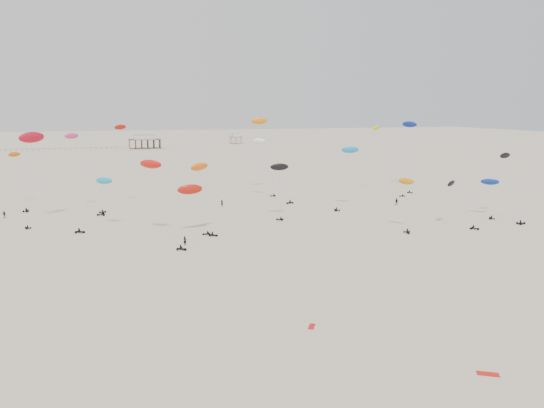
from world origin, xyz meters
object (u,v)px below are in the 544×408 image
object	(u,v)px
rig_4	(155,177)
rig_9	(381,140)
pavilion_main	(145,142)
rig_0	(459,198)
spectator_0	(185,245)
pavilion_small	(236,139)

from	to	relation	value
rig_4	rig_9	bearing A→B (deg)	162.56
rig_4	pavilion_main	bearing A→B (deg)	-138.88
rig_0	spectator_0	bearing A→B (deg)	-34.25
pavilion_main	rig_4	xyz separation A→B (m)	(-13.54, -255.38, 8.70)
pavilion_main	spectator_0	distance (m)	264.37
pavilion_small	rig_9	distance (m)	245.80
pavilion_small	rig_4	distance (m)	297.51
rig_0	rig_9	bearing A→B (deg)	-130.80
spectator_0	rig_0	bearing A→B (deg)	-148.00
pavilion_small	rig_4	bearing A→B (deg)	-106.32
rig_9	rig_0	bearing A→B (deg)	173.89
pavilion_small	rig_0	bearing A→B (deg)	-93.15
rig_0	rig_4	world-z (taller)	rig_4
rig_9	spectator_0	xyz separation A→B (m)	(-69.56, -48.93, -16.92)
pavilion_small	rig_4	size ratio (longest dim) A/B	0.44
rig_4	pavilion_small	bearing A→B (deg)	-152.16
rig_0	spectator_0	xyz separation A→B (m)	(-62.67, 1.37, -6.81)
pavilion_main	rig_9	size ratio (longest dim) A/B	0.92
pavilion_small	rig_4	world-z (taller)	rig_4
rig_4	rig_9	xyz separation A→B (m)	(74.19, 40.13, 4.00)
rig_4	rig_9	distance (m)	84.44
pavilion_main	rig_4	distance (m)	255.89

